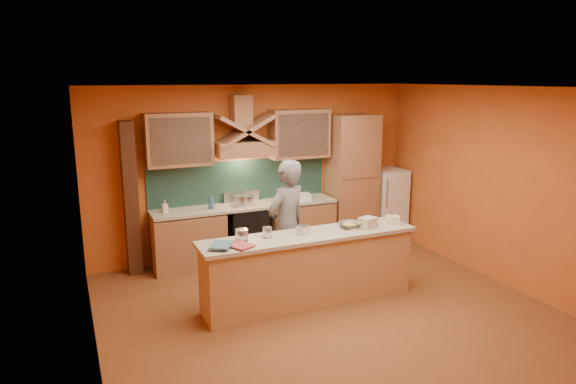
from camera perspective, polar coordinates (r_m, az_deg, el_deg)
name	(u,v)px	position (r m, az deg, el deg)	size (l,w,h in m)	color
floor	(326,310)	(6.76, 4.22, -12.95)	(5.50, 5.00, 0.01)	brown
ceiling	(330,87)	(6.10, 4.65, 11.52)	(5.50, 5.00, 0.01)	white
wall_back	(256,171)	(8.52, -3.54, 2.38)	(5.50, 0.02, 2.80)	#CA6427
wall_front	(478,274)	(4.35, 20.34, -8.59)	(5.50, 0.02, 2.80)	#CA6427
wall_left	(87,231)	(5.58, -21.42, -4.02)	(0.02, 5.00, 2.80)	#CA6427
wall_right	(497,185)	(7.94, 22.22, 0.69)	(0.02, 5.00, 2.80)	#CA6427
base_cabinet_left	(188,241)	(8.13, -11.02, -5.39)	(1.10, 0.60, 0.86)	#A26E4A
base_cabinet_right	(299,227)	(8.72, 1.26, -3.92)	(1.10, 0.60, 0.86)	#A26E4A
counter_top	(246,206)	(8.25, -4.72, -1.54)	(3.00, 0.62, 0.04)	#B9AF9C
stove	(246,233)	(8.37, -4.66, -4.53)	(0.60, 0.58, 0.90)	black
backsplash	(240,181)	(8.43, -5.40, 1.20)	(3.00, 0.03, 0.70)	#1A3A35
range_hood	(244,148)	(8.12, -4.95, 4.85)	(0.92, 0.50, 0.24)	#A26E4A
hood_chimney	(241,111)	(8.16, -5.26, 8.97)	(0.30, 0.30, 0.50)	#A26E4A
upper_cabinet_left	(179,140)	(7.91, -12.06, 5.72)	(1.00, 0.35, 0.80)	#A26E4A
upper_cabinet_right	(299,134)	(8.54, 1.26, 6.49)	(1.00, 0.35, 0.80)	#A26E4A
pantry_column	(351,181)	(9.00, 7.06, 1.24)	(0.80, 0.60, 2.30)	#A26E4A
fridge	(386,204)	(9.51, 10.87, -1.37)	(0.58, 0.60, 1.30)	white
trim_column_left	(131,199)	(7.96, -17.10, -0.74)	(0.20, 0.30, 2.30)	#472816
island_body	(309,271)	(6.79, 2.32, -8.76)	(2.80, 0.55, 0.88)	tan
island_top	(309,236)	(6.63, 2.36, -4.89)	(2.90, 0.62, 0.05)	#B9AF9C
person	(287,226)	(7.06, -0.16, -3.78)	(0.67, 0.44, 1.84)	slate
pot_large	(241,201)	(8.17, -5.25, -1.04)	(0.22, 0.22, 0.18)	#BABAC2
pot_small	(248,202)	(8.24, -4.46, -1.07)	(0.21, 0.21, 0.13)	silver
soap_bottle_a	(165,206)	(7.96, -13.53, -1.55)	(0.08, 0.08, 0.18)	silver
soap_bottle_b	(211,201)	(8.02, -8.54, -1.03)	(0.09, 0.09, 0.24)	#315D88
bowl_back	(296,196)	(8.63, 0.93, -0.44)	(0.26, 0.26, 0.08)	white
dish_rack	(301,197)	(8.53, 1.51, -0.53)	(0.29, 0.23, 0.10)	white
book_lower	(232,248)	(6.08, -6.19, -6.20)	(0.24, 0.32, 0.03)	#C04448
book_upper	(212,245)	(6.16, -8.50, -5.82)	(0.23, 0.32, 0.02)	teal
jar_large	(242,235)	(6.35, -5.17, -4.78)	(0.16, 0.16, 0.15)	silver
jar_small	(267,232)	(6.46, -2.31, -4.50)	(0.12, 0.12, 0.13)	white
kitchen_scale	(303,230)	(6.58, 1.72, -4.29)	(0.13, 0.13, 0.11)	silver
mixing_bowl	(350,225)	(6.93, 6.86, -3.66)	(0.29, 0.29, 0.07)	silver
cloth	(355,227)	(6.96, 7.42, -3.83)	(0.27, 0.20, 0.02)	beige
grocery_bag_a	(368,223)	(6.94, 8.86, -3.39)	(0.22, 0.18, 0.14)	beige
grocery_bag_b	(393,220)	(7.20, 11.54, -3.06)	(0.18, 0.14, 0.11)	#EAE7C1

